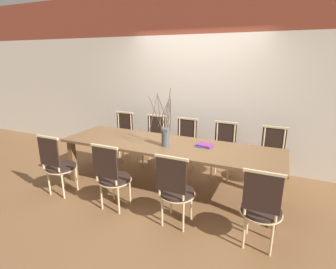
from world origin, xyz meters
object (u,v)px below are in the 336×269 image
object	(u,v)px
dining_table	(168,149)
chair_near_center	(175,189)
chair_far_center	(184,144)
vase_centerpiece	(165,135)
book_stack	(205,145)

from	to	relation	value
dining_table	chair_near_center	xyz separation A→B (m)	(0.46, -0.81, -0.18)
chair_far_center	vase_centerpiece	world-z (taller)	vase_centerpiece
dining_table	book_stack	xyz separation A→B (m)	(0.53, 0.13, 0.09)
chair_far_center	book_stack	bearing A→B (deg)	129.93
dining_table	book_stack	distance (m)	0.55
dining_table	chair_near_center	size ratio (longest dim) A/B	3.51
chair_near_center	vase_centerpiece	xyz separation A→B (m)	(-0.46, 0.72, 0.41)
vase_centerpiece	chair_far_center	bearing A→B (deg)	92.22
chair_near_center	book_stack	bearing A→B (deg)	85.60
dining_table	chair_near_center	world-z (taller)	chair_near_center
dining_table	chair_far_center	world-z (taller)	chair_far_center
chair_near_center	vase_centerpiece	distance (m)	0.95
chair_near_center	dining_table	bearing A→B (deg)	119.56
dining_table	chair_far_center	distance (m)	0.83
vase_centerpiece	book_stack	distance (m)	0.60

